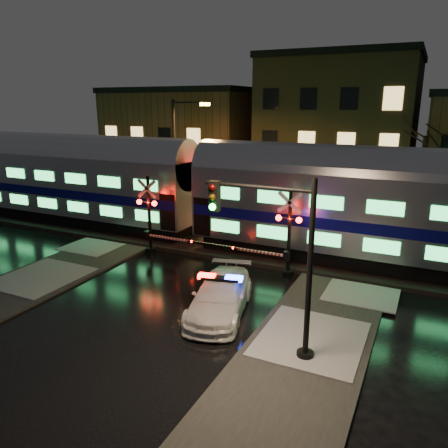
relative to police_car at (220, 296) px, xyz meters
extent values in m
plane|color=black|center=(-2.67, 2.41, -0.73)|extent=(120.00, 120.00, 0.00)
cube|color=black|center=(-2.67, 7.41, -0.61)|extent=(90.00, 4.20, 0.24)
cube|color=#2D2D2D|center=(3.83, -3.59, -0.67)|extent=(4.00, 20.00, 0.12)
cube|color=#532F20|center=(-15.67, 24.41, 3.77)|extent=(14.00, 10.00, 9.00)
cube|color=brown|center=(-0.67, 24.91, 5.02)|extent=(12.00, 11.00, 11.50)
cube|color=black|center=(-18.10, 7.41, -0.09)|extent=(24.00, 2.40, 0.80)
cube|color=#B7BAC1|center=(-18.10, 7.41, 2.21)|extent=(25.00, 3.05, 3.80)
cube|color=#090A6B|center=(-18.10, 7.41, 1.81)|extent=(24.75, 3.09, 0.55)
cube|color=#3FF273|center=(-18.10, 5.85, 1.06)|extent=(21.00, 0.05, 0.62)
cube|color=#3FF273|center=(-18.10, 5.85, 2.86)|extent=(21.00, 0.05, 0.62)
cylinder|color=#B7BAC1|center=(-18.10, 7.41, 3.91)|extent=(25.00, 3.05, 3.05)
cube|color=black|center=(7.90, 7.41, -0.09)|extent=(24.00, 2.40, 0.80)
cube|color=#090A6B|center=(7.90, 7.41, 1.81)|extent=(24.75, 3.09, 0.55)
cube|color=#3FF273|center=(7.90, 5.85, 1.06)|extent=(21.00, 0.05, 0.62)
imported|color=white|center=(0.00, 0.00, -0.01)|extent=(3.15, 5.33, 1.45)
cube|color=black|center=(0.00, 0.00, 0.76)|extent=(1.56, 0.73, 0.10)
cube|color=#FF0C05|center=(-0.53, -0.13, 0.80)|extent=(0.73, 0.49, 0.17)
cube|color=#1426FF|center=(0.53, 0.13, 0.80)|extent=(0.73, 0.49, 0.17)
cylinder|color=black|center=(1.25, 4.81, -0.57)|extent=(0.54, 0.54, 0.32)
cylinder|color=black|center=(1.25, 4.81, 1.43)|extent=(0.17, 0.17, 4.33)
sphere|color=#FF0C05|center=(0.76, 4.63, 2.19)|extent=(0.28, 0.28, 0.28)
sphere|color=#FF0C05|center=(1.74, 4.63, 2.19)|extent=(0.28, 0.28, 0.28)
cube|color=white|center=(-1.45, 4.56, 0.40)|extent=(5.41, 0.10, 0.10)
cube|color=black|center=(1.25, 4.56, 0.40)|extent=(0.25, 0.30, 0.45)
cylinder|color=black|center=(-6.66, 4.81, -0.57)|extent=(0.54, 0.54, 0.32)
cylinder|color=black|center=(-6.66, 4.81, 1.43)|extent=(0.17, 0.17, 4.33)
sphere|color=#FF0C05|center=(-7.15, 4.63, 2.19)|extent=(0.28, 0.28, 0.28)
sphere|color=#FF0C05|center=(-6.17, 4.63, 2.19)|extent=(0.28, 0.28, 0.28)
cube|color=white|center=(-3.95, 4.56, 0.41)|extent=(5.41, 0.10, 0.10)
cube|color=black|center=(-6.66, 4.56, 0.41)|extent=(0.25, 0.30, 0.45)
cylinder|color=black|center=(3.93, -1.76, -0.58)|extent=(0.56, 0.56, 0.30)
cylinder|color=black|center=(3.93, -1.76, 2.26)|extent=(0.18, 0.18, 5.97)
cylinder|color=black|center=(2.13, -1.76, 4.84)|extent=(3.58, 0.12, 0.12)
cube|color=black|center=(0.74, -1.91, 4.45)|extent=(0.32, 0.28, 1.00)
sphere|color=#0CFF3F|center=(0.74, -2.07, 4.13)|extent=(0.22, 0.22, 0.22)
cylinder|color=black|center=(-9.06, 11.41, 3.43)|extent=(0.21, 0.21, 8.33)
cylinder|color=black|center=(-7.81, 11.41, 7.39)|extent=(2.50, 0.12, 0.12)
cube|color=#FFAF26|center=(-6.67, 11.41, 7.28)|extent=(0.57, 0.29, 0.19)
camera|label=1|loc=(6.97, -14.18, 7.33)|focal=35.00mm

